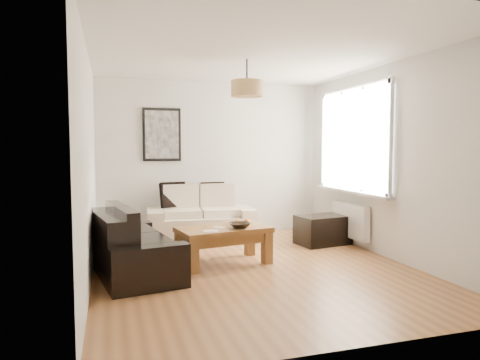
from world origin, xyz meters
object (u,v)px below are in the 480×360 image
object	(u,v)px
sofa_leather	(133,243)
coffee_table	(224,245)
ottoman	(323,230)
loveseat_cream	(200,215)

from	to	relation	value
sofa_leather	coffee_table	size ratio (longest dim) A/B	1.46
sofa_leather	ottoman	world-z (taller)	sofa_leather
loveseat_cream	ottoman	world-z (taller)	loveseat_cream
loveseat_cream	sofa_leather	bearing A→B (deg)	-121.40
loveseat_cream	ottoman	bearing A→B (deg)	-19.99
loveseat_cream	sofa_leather	world-z (taller)	loveseat_cream
sofa_leather	ottoman	size ratio (longest dim) A/B	2.16
coffee_table	sofa_leather	bearing A→B (deg)	-175.20
sofa_leather	coffee_table	world-z (taller)	sofa_leather
ottoman	coffee_table	bearing A→B (deg)	-159.42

